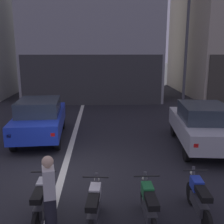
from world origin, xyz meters
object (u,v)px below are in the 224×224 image
object	(u,v)px
car_blue_crossing_near	(40,118)
motorcycle_green_row_centre	(149,206)
person_by_motorcycles	(50,196)
motorcycle_white_row_left_mid	(94,207)
street_lamp	(187,43)
motorcycle_silver_row_leftmost	(42,200)
motorcycle_blue_row_right_mid	(199,199)
car_silver_parked_kerbside	(202,124)

from	to	relation	value
car_blue_crossing_near	motorcycle_green_row_centre	bearing A→B (deg)	-59.16
car_blue_crossing_near	person_by_motorcycles	size ratio (longest dim) A/B	2.52
motorcycle_white_row_left_mid	street_lamp	bearing A→B (deg)	62.95
motorcycle_silver_row_leftmost	motorcycle_green_row_centre	size ratio (longest dim) A/B	1.00
motorcycle_silver_row_leftmost	person_by_motorcycles	xyz separation A→B (m)	(0.28, -0.52, 0.40)
motorcycle_silver_row_leftmost	motorcycle_blue_row_right_mid	size ratio (longest dim) A/B	1.00
car_silver_parked_kerbside	motorcycle_white_row_left_mid	distance (m)	5.88
car_blue_crossing_near	street_lamp	xyz separation A→B (m)	(6.70, 3.00, 2.95)
street_lamp	motorcycle_silver_row_leftmost	bearing A→B (deg)	-123.53
motorcycle_silver_row_leftmost	motorcycle_white_row_left_mid	distance (m)	1.16
motorcycle_white_row_left_mid	motorcycle_green_row_centre	size ratio (longest dim) A/B	1.00
person_by_motorcycles	motorcycle_white_row_left_mid	bearing A→B (deg)	14.67
street_lamp	motorcycle_white_row_left_mid	distance (m)	10.31
car_blue_crossing_near	street_lamp	bearing A→B (deg)	24.13
motorcycle_silver_row_leftmost	person_by_motorcycles	bearing A→B (deg)	-61.89
car_blue_crossing_near	motorcycle_silver_row_leftmost	world-z (taller)	car_blue_crossing_near
motorcycle_silver_row_leftmost	street_lamp	bearing A→B (deg)	56.47
car_blue_crossing_near	car_silver_parked_kerbside	xyz separation A→B (m)	(6.13, -1.25, 0.00)
car_silver_parked_kerbside	person_by_motorcycles	distance (m)	6.60
street_lamp	motorcycle_silver_row_leftmost	xyz separation A→B (m)	(-5.55, -8.37, -3.38)
street_lamp	person_by_motorcycles	size ratio (longest dim) A/B	3.74
car_silver_parked_kerbside	motorcycle_white_row_left_mid	xyz separation A→B (m)	(-3.85, -4.42, -0.43)
car_silver_parked_kerbside	motorcycle_blue_row_right_mid	size ratio (longest dim) A/B	2.55
motorcycle_blue_row_right_mid	car_silver_parked_kerbside	bearing A→B (deg)	68.85
motorcycle_white_row_left_mid	person_by_motorcycles	world-z (taller)	person_by_motorcycles
street_lamp	motorcycle_blue_row_right_mid	size ratio (longest dim) A/B	3.73
car_silver_parked_kerbside	motorcycle_green_row_centre	size ratio (longest dim) A/B	2.55
motorcycle_silver_row_leftmost	car_blue_crossing_near	bearing A→B (deg)	102.16
car_blue_crossing_near	motorcycle_green_row_centre	distance (m)	6.62
person_by_motorcycles	car_silver_parked_kerbside	bearing A→B (deg)	44.69
motorcycle_silver_row_leftmost	motorcycle_white_row_left_mid	bearing A→B (deg)	-15.30
motorcycle_white_row_left_mid	car_blue_crossing_near	bearing A→B (deg)	111.84
motorcycle_blue_row_right_mid	person_by_motorcycles	world-z (taller)	person_by_motorcycles
street_lamp	motorcycle_white_row_left_mid	bearing A→B (deg)	-117.05
car_silver_parked_kerbside	motorcycle_green_row_centre	bearing A→B (deg)	-121.79
car_blue_crossing_near	motorcycle_white_row_left_mid	size ratio (longest dim) A/B	2.52
motorcycle_white_row_left_mid	motorcycle_green_row_centre	world-z (taller)	same
street_lamp	motorcycle_blue_row_right_mid	world-z (taller)	street_lamp
car_blue_crossing_near	motorcycle_silver_row_leftmost	size ratio (longest dim) A/B	2.52
car_blue_crossing_near	motorcycle_white_row_left_mid	distance (m)	6.13
street_lamp	motorcycle_green_row_centre	world-z (taller)	street_lamp
motorcycle_silver_row_leftmost	motorcycle_green_row_centre	xyz separation A→B (m)	(2.23, -0.31, 0.00)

